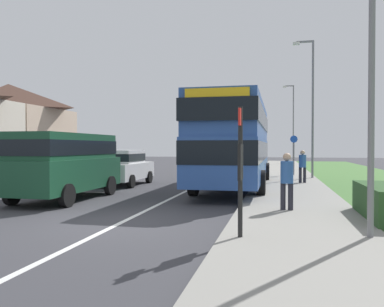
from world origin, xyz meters
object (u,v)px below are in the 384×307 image
object	(u,v)px
double_decker_bus	(235,140)
street_lamp_mid	(311,100)
pedestrian_walking_away	(302,165)
cycle_route_sign	(294,153)
street_lamp_near	(366,16)
parked_van_dark_green	(66,161)
bus_stop_sign	(240,162)
parked_car_white	(122,166)
street_lamp_far	(292,119)
pedestrian_at_stop	(287,179)

from	to	relation	value
double_decker_bus	street_lamp_mid	distance (m)	6.72
pedestrian_walking_away	cycle_route_sign	bearing A→B (deg)	92.11
cycle_route_sign	street_lamp_near	bearing A→B (deg)	-87.70
parked_van_dark_green	bus_stop_sign	xyz separation A→B (m)	(6.50, -4.84, 0.18)
parked_car_white	bus_stop_sign	world-z (taller)	bus_stop_sign
cycle_route_sign	street_lamp_mid	xyz separation A→B (m)	(0.82, -2.17, 2.97)
street_lamp_mid	street_lamp_far	bearing A→B (deg)	90.85
pedestrian_at_stop	street_lamp_near	size ratio (longest dim) A/B	0.22
bus_stop_sign	street_lamp_near	size ratio (longest dim) A/B	0.34
pedestrian_at_stop	pedestrian_walking_away	xyz separation A→B (m)	(0.91, 8.44, 0.00)
pedestrian_at_stop	street_lamp_far	world-z (taller)	street_lamp_far
street_lamp_far	parked_car_white	bearing A→B (deg)	-109.47
bus_stop_sign	street_lamp_near	bearing A→B (deg)	12.68
bus_stop_sign	cycle_route_sign	bearing A→B (deg)	84.52
bus_stop_sign	pedestrian_at_stop	bearing A→B (deg)	74.69
pedestrian_at_stop	street_lamp_far	size ratio (longest dim) A/B	0.20
street_lamp_mid	double_decker_bus	bearing A→B (deg)	-124.73
bus_stop_sign	street_lamp_mid	distance (m)	15.53
parked_van_dark_green	pedestrian_at_stop	world-z (taller)	parked_van_dark_green
double_decker_bus	cycle_route_sign	xyz separation A→B (m)	(2.79, 7.37, -0.72)
parked_van_dark_green	parked_car_white	distance (m)	5.24
bus_stop_sign	street_lamp_mid	xyz separation A→B (m)	(2.47, 15.06, 2.86)
parked_car_white	pedestrian_walking_away	distance (m)	8.62
double_decker_bus	bus_stop_sign	size ratio (longest dim) A/B	4.25
bus_stop_sign	street_lamp_mid	size ratio (longest dim) A/B	0.34
double_decker_bus	street_lamp_mid	bearing A→B (deg)	55.27
parked_van_dark_green	street_lamp_mid	bearing A→B (deg)	48.72
pedestrian_at_stop	street_lamp_near	xyz separation A→B (m)	(1.39, -2.91, 3.35)
double_decker_bus	street_lamp_mid	size ratio (longest dim) A/B	1.44
pedestrian_walking_away	street_lamp_near	distance (m)	11.85
street_lamp_near	street_lamp_mid	bearing A→B (deg)	89.43
parked_car_white	parked_van_dark_green	bearing A→B (deg)	-89.24
parked_van_dark_green	cycle_route_sign	bearing A→B (deg)	56.64
pedestrian_at_stop	bus_stop_sign	xyz separation A→B (m)	(-0.94, -3.43, 0.56)
pedestrian_at_stop	double_decker_bus	bearing A→B (deg)	107.91
double_decker_bus	cycle_route_sign	size ratio (longest dim) A/B	4.39
pedestrian_at_stop	pedestrian_walking_away	world-z (taller)	same
parked_car_white	bus_stop_sign	bearing A→B (deg)	-56.84
cycle_route_sign	street_lamp_mid	world-z (taller)	street_lamp_mid
pedestrian_walking_away	bus_stop_sign	size ratio (longest dim) A/B	0.64
cycle_route_sign	pedestrian_at_stop	bearing A→B (deg)	-92.97
parked_van_dark_green	bus_stop_sign	world-z (taller)	bus_stop_sign
pedestrian_walking_away	bus_stop_sign	world-z (taller)	bus_stop_sign
pedestrian_at_stop	pedestrian_walking_away	bearing A→B (deg)	83.84
pedestrian_at_stop	cycle_route_sign	size ratio (longest dim) A/B	0.66
street_lamp_near	parked_van_dark_green	bearing A→B (deg)	153.96
double_decker_bus	street_lamp_far	bearing A→B (deg)	82.44
parked_van_dark_green	street_lamp_far	world-z (taller)	street_lamp_far
double_decker_bus	pedestrian_at_stop	distance (m)	6.85
street_lamp_mid	street_lamp_far	xyz separation A→B (m)	(-0.29, 19.76, 0.29)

